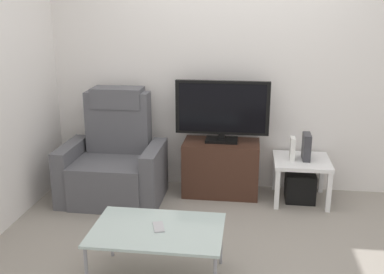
% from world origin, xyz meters
% --- Properties ---
extents(ground_plane, '(6.40, 6.40, 0.00)m').
position_xyz_m(ground_plane, '(0.00, 0.00, 0.00)').
color(ground_plane, gray).
extents(wall_back, '(6.40, 0.06, 2.60)m').
position_xyz_m(wall_back, '(0.00, 1.13, 1.30)').
color(wall_back, silver).
rests_on(wall_back, ground).
extents(tv_stand, '(0.76, 0.41, 0.55)m').
position_xyz_m(tv_stand, '(-0.06, 0.86, 0.28)').
color(tv_stand, '#3D2319').
rests_on(tv_stand, ground).
extents(television, '(0.93, 0.20, 0.62)m').
position_xyz_m(television, '(-0.06, 0.88, 0.88)').
color(television, black).
rests_on(television, tv_stand).
extents(recliner_armchair, '(0.98, 0.78, 1.08)m').
position_xyz_m(recliner_armchair, '(-1.11, 0.64, 0.37)').
color(recliner_armchair, '#515156').
rests_on(recliner_armchair, ground).
extents(side_table, '(0.54, 0.54, 0.43)m').
position_xyz_m(side_table, '(0.73, 0.80, 0.36)').
color(side_table, white).
rests_on(side_table, ground).
extents(subwoofer_box, '(0.29, 0.29, 0.29)m').
position_xyz_m(subwoofer_box, '(0.73, 0.80, 0.14)').
color(subwoofer_box, black).
rests_on(subwoofer_box, ground).
extents(book_upright, '(0.04, 0.12, 0.23)m').
position_xyz_m(book_upright, '(0.63, 0.78, 0.54)').
color(book_upright, white).
rests_on(book_upright, side_table).
extents(game_console, '(0.07, 0.20, 0.26)m').
position_xyz_m(game_console, '(0.76, 0.81, 0.55)').
color(game_console, '#333338').
rests_on(game_console, side_table).
extents(coffee_table, '(0.90, 0.60, 0.40)m').
position_xyz_m(coffee_table, '(-0.39, -0.74, 0.38)').
color(coffee_table, '#B2C6C1').
rests_on(coffee_table, ground).
extents(cell_phone, '(0.11, 0.16, 0.01)m').
position_xyz_m(cell_phone, '(-0.38, -0.72, 0.41)').
color(cell_phone, '#B7B7BC').
rests_on(cell_phone, coffee_table).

